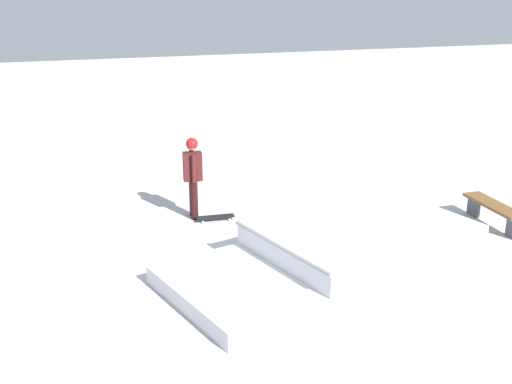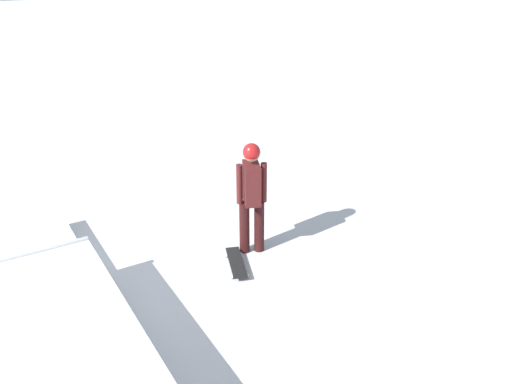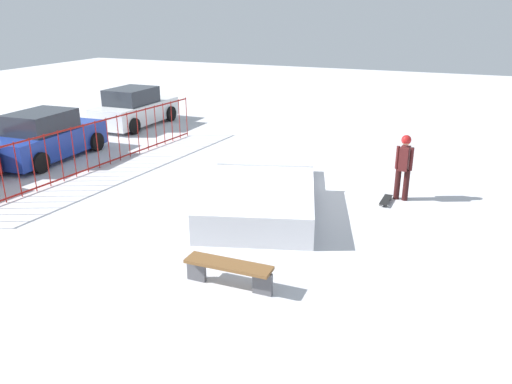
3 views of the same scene
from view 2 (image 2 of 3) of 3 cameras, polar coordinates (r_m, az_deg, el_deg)
ground_plane at (r=7.92m, az=-23.06°, el=-12.08°), size 60.00×60.00×0.00m
skate_ramp at (r=7.00m, az=-23.46°, el=-14.53°), size 5.93×4.08×0.74m
skater at (r=8.27m, az=-0.43°, el=0.15°), size 0.39×0.44×1.73m
skateboard at (r=8.35m, az=-1.95°, el=-6.96°), size 0.81×0.28×0.09m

